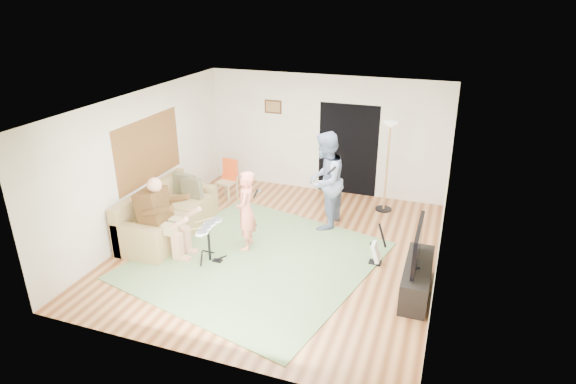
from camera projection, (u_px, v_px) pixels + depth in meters
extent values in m
plane|color=brown|center=(279.00, 249.00, 8.83)|extent=(6.00, 6.00, 0.00)
plane|color=white|center=(278.00, 103.00, 7.78)|extent=(6.00, 6.00, 0.00)
plane|color=brown|center=(149.00, 150.00, 9.24)|extent=(0.00, 2.05, 2.05)
plane|color=black|center=(348.00, 150.00, 10.85)|extent=(2.10, 0.00, 2.10)
cube|color=#3F2314|center=(273.00, 107.00, 11.07)|extent=(0.42, 0.03, 0.32)
cube|color=#5D7E4D|center=(257.00, 260.00, 8.44)|extent=(4.47, 4.56, 0.02)
cube|color=#9E834F|center=(170.00, 223.00, 9.29)|extent=(0.92, 1.83, 0.45)
cube|color=#9E834F|center=(152.00, 209.00, 9.32)|extent=(0.17, 2.26, 0.92)
cube|color=#9E834F|center=(196.00, 199.00, 10.14)|extent=(0.92, 0.22, 0.65)
cube|color=#9E834F|center=(137.00, 243.00, 8.36)|extent=(0.92, 0.22, 0.65)
cube|color=#4C3115|center=(154.00, 208.00, 8.43)|extent=(0.40, 0.52, 0.66)
sphere|color=tan|center=(154.00, 185.00, 8.24)|extent=(0.26, 0.26, 0.26)
cylinder|color=black|center=(209.00, 244.00, 8.31)|extent=(0.05, 0.05, 0.63)
cube|color=white|center=(208.00, 228.00, 8.19)|extent=(0.12, 0.63, 0.04)
imported|color=#FB806D|center=(246.00, 211.00, 8.59)|extent=(0.48, 0.61, 1.49)
imported|color=#6F7EA3|center=(325.00, 181.00, 9.31)|extent=(0.79, 0.98, 1.94)
cube|color=black|center=(375.00, 263.00, 8.35)|extent=(0.21, 0.17, 0.03)
cube|color=white|center=(376.00, 252.00, 8.27)|extent=(0.17, 0.25, 0.33)
cylinder|color=black|center=(382.00, 236.00, 8.11)|extent=(0.17, 0.04, 0.43)
cylinder|color=black|center=(383.00, 209.00, 10.39)|extent=(0.35, 0.35, 0.03)
cylinder|color=#A97B48|center=(387.00, 169.00, 10.03)|extent=(0.04, 0.04, 1.84)
cone|color=white|center=(390.00, 125.00, 9.66)|extent=(0.31, 0.31, 0.12)
cube|color=tan|center=(226.00, 182.00, 10.77)|extent=(0.44, 0.44, 0.04)
cube|color=#F8521A|center=(229.00, 167.00, 10.80)|extent=(0.37, 0.13, 0.38)
cube|color=black|center=(417.00, 279.00, 7.46)|extent=(0.40, 1.40, 0.50)
cube|color=black|center=(418.00, 244.00, 7.24)|extent=(0.06, 1.11, 0.63)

